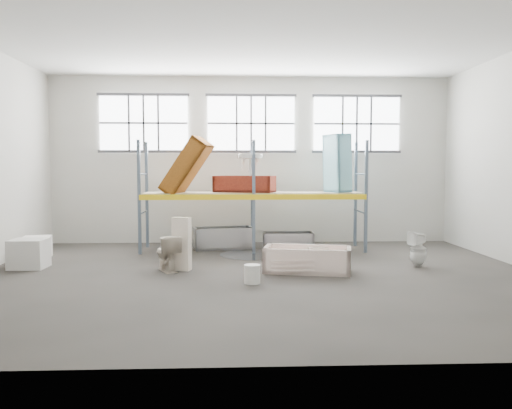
{
  "coord_description": "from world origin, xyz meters",
  "views": [
    {
      "loc": [
        -0.53,
        -10.75,
        2.26
      ],
      "look_at": [
        0.0,
        1.5,
        1.4
      ],
      "focal_mm": 36.39,
      "sensor_mm": 36.0,
      "label": 1
    }
  ],
  "objects": [
    {
      "name": "bathtub_beige",
      "position": [
        1.08,
        0.38,
        0.27
      ],
      "size": [
        2.01,
        1.26,
        0.55
      ],
      "primitive_type": null,
      "rotation": [
        0.0,
        0.0,
        -0.22
      ],
      "color": "#F9DBCE",
      "rests_on": "floor"
    },
    {
      "name": "rack_beam_back",
      "position": [
        0.0,
        4.1,
        1.5
      ],
      "size": [
        6.0,
        0.1,
        0.14
      ],
      "primitive_type": "cube",
      "color": "yellow",
      "rests_on": "floor"
    },
    {
      "name": "toilet_beige",
      "position": [
        -2.0,
        0.62,
        0.4
      ],
      "size": [
        0.73,
        0.9,
        0.8
      ],
      "primitive_type": "imported",
      "rotation": [
        0.0,
        0.0,
        3.58
      ],
      "color": "beige",
      "rests_on": "floor"
    },
    {
      "name": "rack_upright_la",
      "position": [
        -3.0,
        2.9,
        1.5
      ],
      "size": [
        0.08,
        0.08,
        3.0
      ],
      "primitive_type": "cube",
      "color": "slate",
      "rests_on": "floor"
    },
    {
      "name": "steel_tub_right",
      "position": [
        0.97,
        3.34,
        0.25
      ],
      "size": [
        1.37,
        0.65,
        0.5
      ],
      "primitive_type": null,
      "rotation": [
        0.0,
        0.0,
        -0.01
      ],
      "color": "#919298",
      "rests_on": "floor"
    },
    {
      "name": "rack_upright_ra",
      "position": [
        3.0,
        2.9,
        1.5
      ],
      "size": [
        0.08,
        0.08,
        3.0
      ],
      "primitive_type": "cube",
      "color": "slate",
      "rests_on": "floor"
    },
    {
      "name": "window_right",
      "position": [
        3.2,
        4.94,
        3.6
      ],
      "size": [
        2.6,
        0.04,
        1.6
      ],
      "primitive_type": "cube",
      "color": "white",
      "rests_on": "wall_back"
    },
    {
      "name": "shelf_deck",
      "position": [
        0.0,
        3.5,
        1.58
      ],
      "size": [
        5.9,
        1.1,
        0.03
      ],
      "primitive_type": "cube",
      "color": "gray",
      "rests_on": "floor"
    },
    {
      "name": "wet_patch",
      "position": [
        0.0,
        2.7,
        0.0
      ],
      "size": [
        1.8,
        1.8,
        0.0
      ],
      "primitive_type": "cylinder",
      "color": "black",
      "rests_on": "floor"
    },
    {
      "name": "sink_on_shelf",
      "position": [
        -0.08,
        3.24,
        2.09
      ],
      "size": [
        0.75,
        0.62,
        0.6
      ],
      "primitive_type": "imported",
      "rotation": [
        0.0,
        0.0,
        0.17
      ],
      "color": "white",
      "rests_on": "rust_tub_flat"
    },
    {
      "name": "rack_upright_lb",
      "position": [
        -3.0,
        4.1,
        1.5
      ],
      "size": [
        0.08,
        0.08,
        3.0
      ],
      "primitive_type": "cube",
      "color": "slate",
      "rests_on": "floor"
    },
    {
      "name": "ceiling",
      "position": [
        0.0,
        0.0,
        5.05
      ],
      "size": [
        12.0,
        10.0,
        0.1
      ],
      "primitive_type": "cube",
      "color": "silver",
      "rests_on": "ground"
    },
    {
      "name": "bucket",
      "position": [
        -0.17,
        -0.71,
        0.19
      ],
      "size": [
        0.41,
        0.41,
        0.37
      ],
      "primitive_type": "cylinder",
      "rotation": [
        0.0,
        0.0,
        -0.39
      ],
      "color": "silver",
      "rests_on": "floor"
    },
    {
      "name": "rack_beam_front",
      "position": [
        0.0,
        2.9,
        1.5
      ],
      "size": [
        6.0,
        0.1,
        0.14
      ],
      "primitive_type": "cube",
      "color": "yellow",
      "rests_on": "floor"
    },
    {
      "name": "rust_tub_tilted",
      "position": [
        -1.79,
        3.25,
        2.29
      ],
      "size": [
        1.51,
        1.1,
        1.65
      ],
      "primitive_type": null,
      "rotation": [
        0.0,
        -0.96,
        -0.25
      ],
      "color": "#935015",
      "rests_on": "shelf_deck"
    },
    {
      "name": "floor",
      "position": [
        0.0,
        0.0,
        -0.05
      ],
      "size": [
        12.0,
        10.0,
        0.1
      ],
      "primitive_type": "cube",
      "color": "#433F39",
      "rests_on": "ground"
    },
    {
      "name": "wall_front",
      "position": [
        0.0,
        -5.05,
        2.5
      ],
      "size": [
        12.0,
        0.1,
        5.0
      ],
      "primitive_type": "cube",
      "color": "#9F9D92",
      "rests_on": "ground"
    },
    {
      "name": "cistern_spare",
      "position": [
        1.36,
        0.68,
        0.28
      ],
      "size": [
        0.46,
        0.25,
        0.42
      ],
      "primitive_type": "cube",
      "rotation": [
        0.0,
        0.0,
        0.08
      ],
      "color": "beige",
      "rests_on": "bathtub_beige"
    },
    {
      "name": "rust_tub_flat",
      "position": [
        -0.22,
        3.63,
        1.82
      ],
      "size": [
        1.78,
        1.23,
        0.46
      ],
      "primitive_type": null,
      "rotation": [
        0.0,
        0.0,
        -0.32
      ],
      "color": "#9A321B",
      "rests_on": "shelf_deck"
    },
    {
      "name": "cistern_tall",
      "position": [
        -1.68,
        0.68,
        0.59
      ],
      "size": [
        0.43,
        0.33,
        1.18
      ],
      "primitive_type": "cube",
      "rotation": [
        0.0,
        0.0,
        -0.24
      ],
      "color": "#F1DEC8",
      "rests_on": "floor"
    },
    {
      "name": "steel_tub_left",
      "position": [
        -0.83,
        3.79,
        0.3
      ],
      "size": [
        1.76,
        1.08,
        0.6
      ],
      "primitive_type": null,
      "rotation": [
        0.0,
        0.0,
        0.2
      ],
      "color": "#A5A9AD",
      "rests_on": "floor"
    },
    {
      "name": "window_mid",
      "position": [
        0.0,
        4.94,
        3.6
      ],
      "size": [
        2.6,
        0.04,
        1.6
      ],
      "primitive_type": "cube",
      "color": "white",
      "rests_on": "wall_back"
    },
    {
      "name": "wall_back",
      "position": [
        0.0,
        5.05,
        2.5
      ],
      "size": [
        12.0,
        0.1,
        5.0
      ],
      "primitive_type": "cube",
      "color": "#B9B7AB",
      "rests_on": "ground"
    },
    {
      "name": "rack_upright_mb",
      "position": [
        0.0,
        4.1,
        1.5
      ],
      "size": [
        0.08,
        0.08,
        3.0
      ],
      "primitive_type": "cube",
      "color": "slate",
      "rests_on": "floor"
    },
    {
      "name": "rack_upright_rb",
      "position": [
        3.0,
        4.1,
        1.5
      ],
      "size": [
        0.08,
        0.08,
        3.0
      ],
      "primitive_type": "cube",
      "color": "slate",
      "rests_on": "floor"
    },
    {
      "name": "sink_in_tub",
      "position": [
        0.37,
        0.62,
        0.16
      ],
      "size": [
        0.46,
        0.46,
        0.15
      ],
      "primitive_type": "imported",
      "rotation": [
        0.0,
        0.0,
        0.05
      ],
      "color": "beige",
      "rests_on": "bathtub_beige"
    },
    {
      "name": "carton_far",
      "position": [
        -5.49,
        2.41,
        0.27
      ],
      "size": [
        0.76,
        0.76,
        0.54
      ],
      "primitive_type": "cube",
      "rotation": [
        0.0,
        0.0,
        0.18
      ],
      "color": "white",
      "rests_on": "floor"
    },
    {
      "name": "rack_upright_ma",
      "position": [
        0.0,
        2.9,
        1.5
      ],
      "size": [
        0.08,
        0.08,
        3.0
      ],
      "primitive_type": "cube",
      "color": "slate",
      "rests_on": "floor"
    },
    {
      "name": "carton_near",
      "position": [
        -5.17,
        1.09,
        0.33
      ],
      "size": [
        0.79,
        0.68,
        0.66
      ],
      "primitive_type": "cube",
      "rotation": [
        0.0,
        0.0,
        -0.03
      ],
      "color": "silver",
      "rests_on": "floor"
    },
    {
      "name": "blue_tub_upright",
      "position": [
        2.32,
        3.46,
        2.4
      ],
      "size": [
        0.76,
        0.88,
        1.6
      ],
      "primitive_type": null,
      "rotation": [
        0.0,
        1.54,
        0.41
      ],
      "color": "#80CADD",
      "rests_on": "shelf_deck"
    },
    {
      "name": "toilet_white",
      "position": [
        3.7,
        0.86,
        0.41
      ],
      "size": [
        0.47,
        0.47,
        0.82
      ],
      "primitive_type": "imported",
      "rotation": [
        0.0,
        0.0,
        -1.25
      ],
      "color": "white",
      "rests_on": "floor"
    },
    {
      "name": "window_left",
      "position": [
        -3.2,
        4.94,
        3.6
      ],
      "size": [
        2.6,
        0.04,
        1.6
      ],
      "primitive_type": "cube",
      "color": "white",
      "rests_on": "wall_back"
    }
  ]
}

